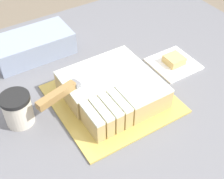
{
  "coord_description": "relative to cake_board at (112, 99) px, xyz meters",
  "views": [
    {
      "loc": [
        -0.32,
        -0.56,
        1.6
      ],
      "look_at": [
        0.03,
        -0.01,
        0.99
      ],
      "focal_mm": 50.0,
      "sensor_mm": 36.0,
      "label": 1
    }
  ],
  "objects": [
    {
      "name": "coffee_cup",
      "position": [
        -0.26,
        0.06,
        0.04
      ],
      "size": [
        0.08,
        0.08,
        0.09
      ],
      "color": "beige",
      "rests_on": "countertop"
    },
    {
      "name": "cake_board",
      "position": [
        0.0,
        0.0,
        0.0
      ],
      "size": [
        0.33,
        0.33,
        0.01
      ],
      "color": "gold",
      "rests_on": "countertop"
    },
    {
      "name": "paper_napkin",
      "position": [
        0.26,
        0.03,
        0.0
      ],
      "size": [
        0.14,
        0.14,
        0.01
      ],
      "color": "white",
      "rests_on": "countertop"
    },
    {
      "name": "storage_box",
      "position": [
        -0.11,
        0.33,
        0.04
      ],
      "size": [
        0.26,
        0.14,
        0.08
      ],
      "color": "#8C99B2",
      "rests_on": "countertop"
    },
    {
      "name": "brownie",
      "position": [
        0.26,
        0.03,
        0.02
      ],
      "size": [
        0.06,
        0.06,
        0.03
      ],
      "color": "tan",
      "rests_on": "paper_napkin"
    },
    {
      "name": "cake",
      "position": [
        0.0,
        0.0,
        0.04
      ],
      "size": [
        0.25,
        0.25,
        0.07
      ],
      "color": "tan",
      "rests_on": "cake_board"
    },
    {
      "name": "knife",
      "position": [
        -0.12,
        0.03,
        0.08
      ],
      "size": [
        0.34,
        0.11,
        0.02
      ],
      "rotation": [
        0.0,
        0.0,
        0.26
      ],
      "color": "silver",
      "rests_on": "cake"
    }
  ]
}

